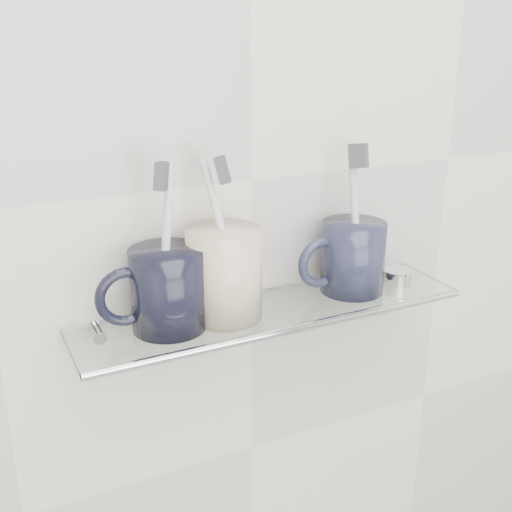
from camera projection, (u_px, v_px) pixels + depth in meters
wall_back at (251, 181)px, 0.80m from camera, size 2.50×0.00×2.50m
shelf_glass at (273, 311)px, 0.80m from camera, size 0.50×0.12×0.01m
shelf_rail at (294, 329)px, 0.76m from camera, size 0.50×0.01×0.01m
bracket_left at (98, 337)px, 0.76m from camera, size 0.02×0.03×0.02m
bracket_right at (385, 279)px, 0.93m from camera, size 0.02×0.03×0.02m
mug_left at (168, 289)px, 0.74m from camera, size 0.10×0.10×0.10m
mug_left_handle at (126, 297)px, 0.72m from camera, size 0.07×0.01×0.07m
toothbrush_left at (166, 246)px, 0.72m from camera, size 0.04×0.02×0.19m
bristles_left at (162, 176)px, 0.69m from camera, size 0.03×0.03×0.03m
mug_center at (224, 273)px, 0.76m from camera, size 0.11×0.11×0.11m
mug_center_handle at (184, 281)px, 0.74m from camera, size 0.08×0.01×0.08m
toothbrush_center at (224, 237)px, 0.75m from camera, size 0.05×0.05×0.19m
bristles_center at (222, 170)px, 0.72m from camera, size 0.03×0.03×0.03m
mug_right at (353, 257)px, 0.84m from camera, size 0.11×0.11×0.09m
mug_right_handle at (322, 263)px, 0.82m from camera, size 0.07×0.01×0.07m
toothbrush_right at (355, 218)px, 0.82m from camera, size 0.02×0.04×0.19m
bristles_right at (359, 156)px, 0.80m from camera, size 0.02×0.03×0.03m
chrome_cap at (397, 275)px, 0.89m from camera, size 0.04×0.04×0.02m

